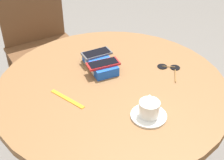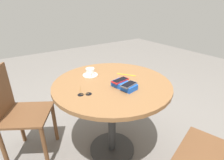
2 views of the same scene
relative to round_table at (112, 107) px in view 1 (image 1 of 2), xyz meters
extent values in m
cylinder|color=#2D2D2D|center=(0.00, 0.00, -0.25)|extent=(0.07, 0.07, 0.69)
cylinder|color=brown|center=(0.00, 0.00, 0.11)|extent=(0.97, 0.97, 0.03)
cube|color=blue|center=(-0.13, -0.02, 0.15)|extent=(0.20, 0.13, 0.04)
cube|color=white|center=(-0.12, -0.07, 0.14)|extent=(0.10, 0.02, 0.02)
cube|color=#515156|center=(-0.18, -0.02, 0.17)|extent=(0.09, 0.14, 0.01)
cube|color=black|center=(-0.18, -0.02, 0.18)|extent=(0.08, 0.13, 0.00)
cube|color=red|center=(-0.09, -0.02, 0.17)|extent=(0.08, 0.15, 0.01)
cube|color=black|center=(-0.09, -0.02, 0.18)|extent=(0.07, 0.13, 0.00)
cylinder|color=white|center=(0.23, 0.08, 0.13)|extent=(0.13, 0.13, 0.01)
cylinder|color=white|center=(0.23, 0.08, 0.16)|extent=(0.08, 0.08, 0.06)
cylinder|color=tan|center=(0.23, 0.08, 0.19)|extent=(0.07, 0.07, 0.00)
torus|color=white|center=(0.19, 0.09, 0.16)|extent=(0.05, 0.03, 0.05)
cube|color=orange|center=(0.05, -0.19, 0.13)|extent=(0.15, 0.12, 0.00)
cylinder|color=black|center=(-0.07, 0.25, 0.13)|extent=(0.04, 0.04, 0.00)
cylinder|color=black|center=(-0.05, 0.30, 0.13)|extent=(0.04, 0.04, 0.00)
cylinder|color=olive|center=(-0.06, 0.28, 0.13)|extent=(0.03, 0.05, 0.00)
cylinder|color=olive|center=(0.02, 0.28, 0.13)|extent=(0.09, 0.04, 0.00)
cube|color=brown|center=(-0.81, -0.24, -0.17)|extent=(0.57, 0.57, 0.02)
cube|color=brown|center=(-1.02, -0.30, 0.02)|extent=(0.14, 0.42, 0.36)
cylinder|color=brown|center=(-0.55, -0.38, -0.39)|extent=(0.04, 0.04, 0.43)
cylinder|color=brown|center=(-0.66, 0.02, -0.39)|extent=(0.04, 0.04, 0.43)
cylinder|color=brown|center=(-0.95, -0.49, -0.39)|extent=(0.04, 0.04, 0.43)
cylinder|color=brown|center=(-1.06, -0.09, -0.39)|extent=(0.04, 0.04, 0.43)
camera|label=1|loc=(1.02, -0.26, 0.89)|focal=50.00mm
camera|label=2|loc=(-1.07, 0.74, 0.74)|focal=28.00mm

